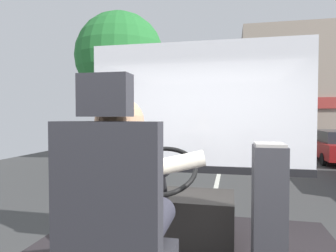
# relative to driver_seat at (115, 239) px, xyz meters

# --- Properties ---
(ground) EXTENTS (18.00, 44.00, 0.06)m
(ground) POSITION_rel_driver_seat_xyz_m (0.14, 9.24, -1.29)
(ground) COLOR #3A3A3A
(driver_seat) EXTENTS (0.48, 0.48, 1.29)m
(driver_seat) POSITION_rel_driver_seat_xyz_m (0.00, 0.00, 0.00)
(driver_seat) COLOR black
(driver_seat) RESTS_ON bus_floor
(bus_driver) EXTENTS (0.79, 0.64, 0.77)m
(bus_driver) POSITION_rel_driver_seat_xyz_m (-0.00, 0.12, 0.16)
(bus_driver) COLOR #282833
(bus_driver) RESTS_ON driver_seat
(steering_console) EXTENTS (1.10, 1.04, 0.87)m
(steering_console) POSITION_rel_driver_seat_xyz_m (-0.00, 1.34, -0.32)
(steering_console) COLOR #282623
(steering_console) RESTS_ON bus_floor
(fare_box) EXTENTS (0.22, 0.28, 0.93)m
(fare_box) POSITION_rel_driver_seat_xyz_m (0.78, 0.85, -0.08)
(fare_box) COLOR #333338
(fare_box) RESTS_ON bus_floor
(windshield_panel) EXTENTS (2.50, 0.08, 1.48)m
(windshield_panel) POSITION_rel_driver_seat_xyz_m (0.14, 2.06, 0.50)
(windshield_panel) COLOR silver
(street_tree) EXTENTS (3.43, 3.43, 5.84)m
(street_tree) POSITION_rel_driver_seat_xyz_m (-3.75, 9.69, 2.84)
(street_tree) COLOR #4C3828
(street_tree) RESTS_ON ground
(shop_building) EXTENTS (9.89, 4.14, 6.96)m
(shop_building) POSITION_rel_driver_seat_xyz_m (6.06, 17.95, 2.21)
(shop_building) COLOR gray
(shop_building) RESTS_ON ground
(parked_car_red) EXTENTS (1.76, 4.37, 1.24)m
(parked_car_red) POSITION_rel_driver_seat_xyz_m (4.63, 11.78, -0.63)
(parked_car_red) COLOR maroon
(parked_car_red) RESTS_ON ground
(parked_car_black) EXTENTS (1.84, 4.22, 1.47)m
(parked_car_black) POSITION_rel_driver_seat_xyz_m (4.53, 17.52, -0.51)
(parked_car_black) COLOR black
(parked_car_black) RESTS_ON ground
(parked_car_charcoal) EXTENTS (1.88, 4.23, 1.46)m
(parked_car_charcoal) POSITION_rel_driver_seat_xyz_m (4.48, 23.71, -0.52)
(parked_car_charcoal) COLOR #474C51
(parked_car_charcoal) RESTS_ON ground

